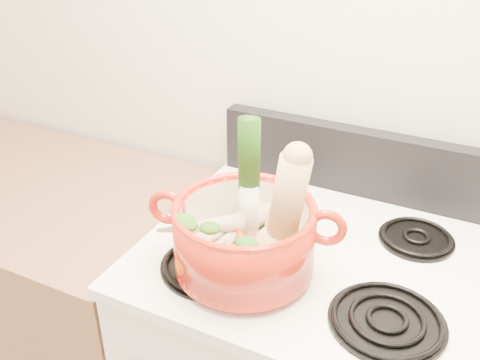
% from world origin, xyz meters
% --- Properties ---
extents(wall_back, '(3.50, 0.02, 2.60)m').
position_xyz_m(wall_back, '(0.00, 1.75, 1.30)').
color(wall_back, silver).
rests_on(wall_back, floor).
extents(cooktop, '(0.78, 0.67, 0.03)m').
position_xyz_m(cooktop, '(0.00, 1.40, 0.93)').
color(cooktop, white).
rests_on(cooktop, stove_body).
extents(control_backsplash, '(0.76, 0.05, 0.18)m').
position_xyz_m(control_backsplash, '(0.00, 1.70, 1.04)').
color(control_backsplash, black).
rests_on(control_backsplash, cooktop).
extents(counter_left, '(1.36, 0.65, 0.90)m').
position_xyz_m(counter_left, '(-1.07, 1.40, 0.45)').
color(counter_left, brown).
rests_on(counter_left, floor).
extents(burner_front_left, '(0.22, 0.22, 0.02)m').
position_xyz_m(burner_front_left, '(-0.19, 1.24, 0.96)').
color(burner_front_left, black).
rests_on(burner_front_left, cooktop).
extents(burner_front_right, '(0.22, 0.22, 0.02)m').
position_xyz_m(burner_front_right, '(0.19, 1.24, 0.96)').
color(burner_front_right, black).
rests_on(burner_front_right, cooktop).
extents(burner_back_left, '(0.17, 0.17, 0.02)m').
position_xyz_m(burner_back_left, '(-0.19, 1.54, 0.96)').
color(burner_back_left, black).
rests_on(burner_back_left, cooktop).
extents(burner_back_right, '(0.17, 0.17, 0.02)m').
position_xyz_m(burner_back_right, '(0.19, 1.54, 0.96)').
color(burner_back_right, black).
rests_on(burner_back_right, cooktop).
extents(dutch_oven, '(0.35, 0.35, 0.14)m').
position_xyz_m(dutch_oven, '(-0.12, 1.26, 1.04)').
color(dutch_oven, '#B2200F').
rests_on(dutch_oven, burner_front_left).
extents(pot_handle_left, '(0.08, 0.04, 0.08)m').
position_xyz_m(pot_handle_left, '(-0.28, 1.22, 1.09)').
color(pot_handle_left, '#B2200F').
rests_on(pot_handle_left, dutch_oven).
extents(pot_handle_right, '(0.08, 0.04, 0.08)m').
position_xyz_m(pot_handle_right, '(0.04, 1.30, 1.09)').
color(pot_handle_right, '#B2200F').
rests_on(pot_handle_right, dutch_oven).
extents(squash, '(0.17, 0.14, 0.27)m').
position_xyz_m(squash, '(-0.04, 1.25, 1.13)').
color(squash, tan).
rests_on(squash, dutch_oven).
extents(leek, '(0.06, 0.07, 0.30)m').
position_xyz_m(leek, '(-0.14, 1.32, 1.15)').
color(leek, silver).
rests_on(leek, dutch_oven).
extents(ginger, '(0.08, 0.06, 0.04)m').
position_xyz_m(ginger, '(-0.08, 1.36, 1.02)').
color(ginger, tan).
rests_on(ginger, dutch_oven).
extents(parsnip_0, '(0.13, 0.25, 0.07)m').
position_xyz_m(parsnip_0, '(-0.15, 1.29, 1.02)').
color(parsnip_0, beige).
rests_on(parsnip_0, dutch_oven).
extents(parsnip_1, '(0.12, 0.21, 0.06)m').
position_xyz_m(parsnip_1, '(-0.18, 1.28, 1.03)').
color(parsnip_1, beige).
rests_on(parsnip_1, dutch_oven).
extents(parsnip_2, '(0.04, 0.20, 0.06)m').
position_xyz_m(parsnip_2, '(-0.15, 1.33, 1.04)').
color(parsnip_2, beige).
rests_on(parsnip_2, dutch_oven).
extents(parsnip_3, '(0.20, 0.12, 0.06)m').
position_xyz_m(parsnip_3, '(-0.23, 1.26, 1.04)').
color(parsnip_3, beige).
rests_on(parsnip_3, dutch_oven).
extents(carrot_0, '(0.08, 0.17, 0.05)m').
position_xyz_m(carrot_0, '(-0.13, 1.24, 1.01)').
color(carrot_0, '#BD4209').
rests_on(carrot_0, dutch_oven).
extents(carrot_1, '(0.13, 0.13, 0.05)m').
position_xyz_m(carrot_1, '(-0.15, 1.19, 1.02)').
color(carrot_1, '#D9440A').
rests_on(carrot_1, dutch_oven).
extents(carrot_2, '(0.12, 0.17, 0.05)m').
position_xyz_m(carrot_2, '(-0.11, 1.23, 1.03)').
color(carrot_2, '#D9410A').
rests_on(carrot_2, dutch_oven).
extents(carrot_3, '(0.14, 0.12, 0.05)m').
position_xyz_m(carrot_3, '(-0.16, 1.19, 1.03)').
color(carrot_3, '#D1650A').
rests_on(carrot_3, dutch_oven).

